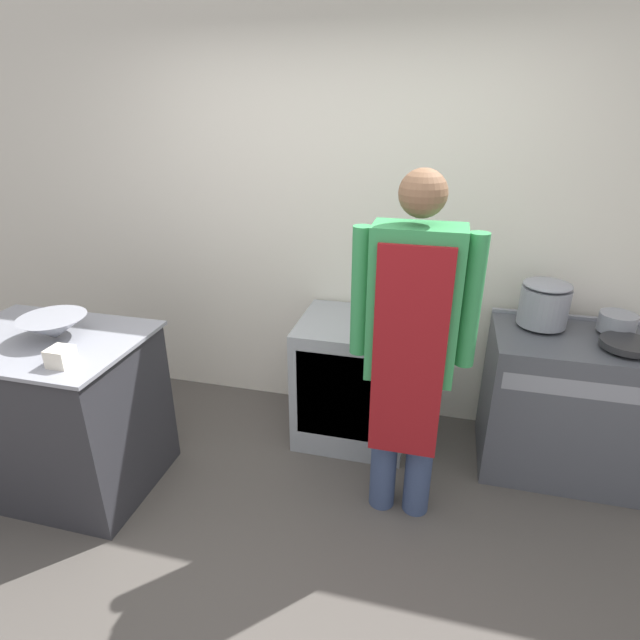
# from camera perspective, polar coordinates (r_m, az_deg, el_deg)

# --- Properties ---
(ground_plane) EXTENTS (14.00, 14.00, 0.00)m
(ground_plane) POSITION_cam_1_polar(r_m,az_deg,el_deg) (2.58, -6.54, -29.61)
(ground_plane) COLOR #4C4742
(wall_back) EXTENTS (8.00, 0.05, 2.70)m
(wall_back) POSITION_cam_1_polar(r_m,az_deg,el_deg) (3.29, 2.98, 11.05)
(wall_back) COLOR silver
(wall_back) RESTS_ON ground_plane
(prep_counter) EXTENTS (1.03, 0.75, 0.92)m
(prep_counter) POSITION_cam_1_polar(r_m,az_deg,el_deg) (3.20, -27.58, -9.37)
(prep_counter) COLOR #2D2D33
(prep_counter) RESTS_ON ground_plane
(stove) EXTENTS (0.93, 0.61, 0.88)m
(stove) POSITION_cam_1_polar(r_m,az_deg,el_deg) (3.31, 26.42, -8.62)
(stove) COLOR #4C4F56
(stove) RESTS_ON ground_plane
(fridge_unit) EXTENTS (0.70, 0.62, 0.82)m
(fridge_unit) POSITION_cam_1_polar(r_m,az_deg,el_deg) (3.28, 3.91, -6.77)
(fridge_unit) COLOR #93999E
(fridge_unit) RESTS_ON ground_plane
(person_cook) EXTENTS (0.59, 0.24, 1.82)m
(person_cook) POSITION_cam_1_polar(r_m,az_deg,el_deg) (2.41, 10.37, -2.20)
(person_cook) COLOR #38476B
(person_cook) RESTS_ON ground_plane
(mixing_bowl) EXTENTS (0.34, 0.34, 0.12)m
(mixing_bowl) POSITION_cam_1_polar(r_m,az_deg,el_deg) (2.95, -28.13, -0.76)
(mixing_bowl) COLOR gray
(mixing_bowl) RESTS_ON prep_counter
(plastic_tub) EXTENTS (0.11, 0.11, 0.09)m
(plastic_tub) POSITION_cam_1_polar(r_m,az_deg,el_deg) (2.64, -27.51, -3.74)
(plastic_tub) COLOR silver
(plastic_tub) RESTS_ON prep_counter
(stock_pot) EXTENTS (0.27, 0.27, 0.26)m
(stock_pot) POSITION_cam_1_polar(r_m,az_deg,el_deg) (3.12, 24.27, 1.83)
(stock_pot) COLOR gray
(stock_pot) RESTS_ON stove
(saute_pan) EXTENTS (0.27, 0.27, 0.04)m
(saute_pan) POSITION_cam_1_polar(r_m,az_deg,el_deg) (3.07, 31.68, -2.37)
(saute_pan) COLOR #262628
(saute_pan) RESTS_ON stove
(sauce_pot) EXTENTS (0.20, 0.20, 0.10)m
(sauce_pot) POSITION_cam_1_polar(r_m,az_deg,el_deg) (3.25, 30.84, -0.24)
(sauce_pot) COLOR gray
(sauce_pot) RESTS_ON stove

